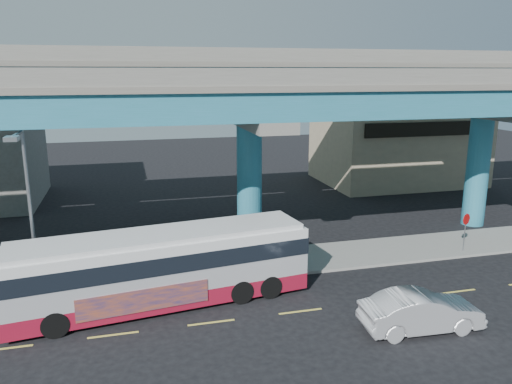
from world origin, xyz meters
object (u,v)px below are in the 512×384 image
object	(u,v)px
transit_bus	(163,265)
stop_sign	(466,224)
sedan	(421,312)
street_lamp	(26,192)

from	to	relation	value
transit_bus	stop_sign	bearing A→B (deg)	-0.52
transit_bus	sedan	distance (m)	11.23
transit_bus	sedan	xyz separation A→B (m)	(9.96, -5.07, -1.06)
stop_sign	street_lamp	bearing A→B (deg)	-177.09
transit_bus	street_lamp	size ratio (longest dim) A/B	1.71
sedan	stop_sign	world-z (taller)	stop_sign
sedan	stop_sign	distance (m)	10.47
street_lamp	stop_sign	bearing A→B (deg)	1.85
sedan	transit_bus	bearing A→B (deg)	66.33
sedan	stop_sign	xyz separation A→B (m)	(7.49, 7.25, 0.94)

